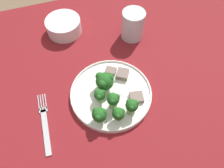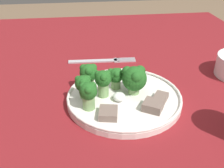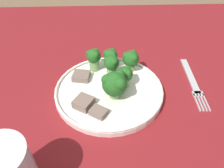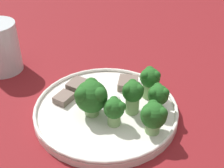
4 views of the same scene
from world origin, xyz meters
TOP-DOWN VIEW (x-y plane):
  - table at (0.00, 0.00)m, footprint 1.25×1.00m
  - dinner_plate at (0.02, 0.01)m, footprint 0.24×0.24m
  - fork at (-0.18, -0.02)m, footprint 0.03×0.18m
  - broccoli_floret_near_rim_left at (0.01, 0.04)m, footprint 0.05×0.05m
  - broccoli_floret_center_left at (-0.03, -0.06)m, footprint 0.04×0.04m
  - broccoli_floret_back_left at (0.01, -0.03)m, footprint 0.04×0.03m
  - broccoli_floret_front_left at (0.05, -0.06)m, footprint 0.04×0.03m
  - broccoli_floret_center_back at (-0.01, -0.00)m, footprint 0.03×0.03m
  - broccoli_floret_mid_cluster at (0.01, -0.07)m, footprint 0.03×0.03m
  - meat_slice_front_slice at (0.08, -0.03)m, footprint 0.04×0.04m
  - meat_slice_middle_slice at (0.07, 0.06)m, footprint 0.05×0.05m
  - meat_slice_rear_slice at (0.04, 0.08)m, footprint 0.04×0.04m
  - sauce_dollop at (0.03, -0.00)m, footprint 0.03×0.03m

SIDE VIEW (x-z plane):
  - table at x=0.00m, z-range 0.27..0.97m
  - fork at x=-0.18m, z-range 0.71..0.71m
  - dinner_plate at x=0.02m, z-range 0.71..0.73m
  - meat_slice_rear_slice at x=0.04m, z-range 0.72..0.73m
  - meat_slice_front_slice at x=0.08m, z-range 0.72..0.73m
  - sauce_dollop at x=0.03m, z-range 0.72..0.74m
  - meat_slice_middle_slice at x=0.07m, z-range 0.72..0.74m
  - broccoli_floret_center_back at x=-0.01m, z-range 0.73..0.77m
  - broccoli_floret_center_left at x=-0.03m, z-range 0.73..0.78m
  - broccoli_floret_mid_cluster at x=0.01m, z-range 0.73..0.78m
  - broccoli_floret_front_left at x=0.05m, z-range 0.73..0.78m
  - broccoli_floret_near_rim_left at x=0.01m, z-range 0.73..0.79m
  - broccoli_floret_back_left at x=0.01m, z-range 0.73..0.79m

